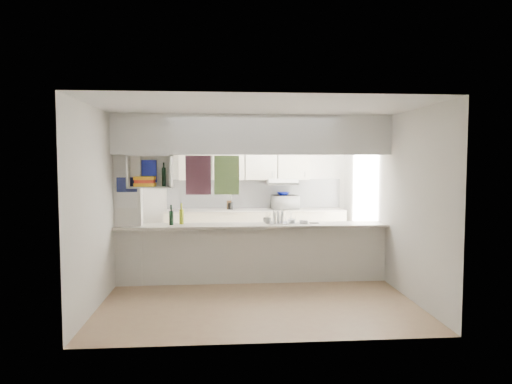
{
  "coord_description": "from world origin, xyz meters",
  "views": [
    {
      "loc": [
        -0.49,
        -7.04,
        1.92
      ],
      "look_at": [
        0.09,
        0.5,
        1.39
      ],
      "focal_mm": 32.0,
      "sensor_mm": 36.0,
      "label": 1
    }
  ],
  "objects": [
    {
      "name": "floor",
      "position": [
        0.0,
        0.0,
        0.0
      ],
      "size": [
        4.8,
        4.8,
        0.0
      ],
      "primitive_type": "plane",
      "color": "#A67E60",
      "rests_on": "ground"
    },
    {
      "name": "wall_left",
      "position": [
        -2.1,
        0.0,
        1.3
      ],
      "size": [
        0.0,
        4.8,
        4.8
      ],
      "primitive_type": "plane",
      "rotation": [
        1.57,
        0.0,
        1.57
      ],
      "color": "silver",
      "rests_on": "floor"
    },
    {
      "name": "cup",
      "position": [
        0.22,
        -0.06,
        0.99
      ],
      "size": [
        0.17,
        0.17,
        0.1
      ],
      "primitive_type": "imported",
      "rotation": [
        0.0,
        0.0,
        -0.37
      ],
      "color": "white",
      "rests_on": "dish_rack"
    },
    {
      "name": "kitchen_run",
      "position": [
        0.16,
        2.14,
        0.83
      ],
      "size": [
        3.6,
        0.63,
        2.24
      ],
      "color": "beige",
      "rests_on": "floor"
    },
    {
      "name": "plastic_tubs",
      "position": [
        0.71,
        0.06,
        0.95
      ],
      "size": [
        0.48,
        0.21,
        0.06
      ],
      "color": "silver",
      "rests_on": "breakfast_bar"
    },
    {
      "name": "ceiling",
      "position": [
        0.0,
        0.0,
        2.6
      ],
      "size": [
        4.8,
        4.8,
        0.0
      ],
      "primitive_type": "plane",
      "color": "white",
      "rests_on": "wall_back"
    },
    {
      "name": "wall_right",
      "position": [
        2.1,
        0.0,
        1.3
      ],
      "size": [
        0.0,
        4.8,
        4.8
      ],
      "primitive_type": "plane",
      "rotation": [
        1.57,
        0.0,
        -1.57
      ],
      "color": "silver",
      "rests_on": "floor"
    },
    {
      "name": "knife_block",
      "position": [
        -0.33,
        2.18,
        1.01
      ],
      "size": [
        0.1,
        0.08,
        0.18
      ],
      "primitive_type": "cube",
      "rotation": [
        0.0,
        0.0,
        -0.14
      ],
      "color": "#4C321A",
      "rests_on": "bench_top"
    },
    {
      "name": "servery_partition",
      "position": [
        -0.17,
        0.0,
        1.66
      ],
      "size": [
        4.2,
        0.5,
        2.6
      ],
      "color": "silver",
      "rests_on": "floor"
    },
    {
      "name": "wine_bottles",
      "position": [
        -1.18,
        0.05,
        1.04
      ],
      "size": [
        0.22,
        0.15,
        0.33
      ],
      "color": "black",
      "rests_on": "breakfast_bar"
    },
    {
      "name": "cubby_shelf",
      "position": [
        -1.57,
        -0.06,
        1.71
      ],
      "size": [
        0.65,
        0.35,
        0.5
      ],
      "color": "white",
      "rests_on": "bulkhead"
    },
    {
      "name": "bowl",
      "position": [
        0.77,
        2.14,
        1.24
      ],
      "size": [
        0.26,
        0.26,
        0.06
      ],
      "primitive_type": "imported",
      "color": "navy",
      "rests_on": "microwave"
    },
    {
      "name": "wall_back",
      "position": [
        0.0,
        2.4,
        1.3
      ],
      "size": [
        4.2,
        0.0,
        4.2
      ],
      "primitive_type": "plane",
      "rotation": [
        1.57,
        0.0,
        0.0
      ],
      "color": "silver",
      "rests_on": "floor"
    },
    {
      "name": "microwave",
      "position": [
        0.81,
        2.12,
        1.06
      ],
      "size": [
        0.56,
        0.42,
        0.28
      ],
      "primitive_type": "imported",
      "rotation": [
        0.0,
        0.0,
        3.29
      ],
      "color": "white",
      "rests_on": "bench_top"
    },
    {
      "name": "dish_rack",
      "position": [
        0.44,
        0.05,
        1.01
      ],
      "size": [
        0.44,
        0.34,
        0.23
      ],
      "rotation": [
        0.0,
        0.0,
        0.04
      ],
      "color": "silver",
      "rests_on": "breakfast_bar"
    },
    {
      "name": "utensil_jar",
      "position": [
        -0.3,
        2.15,
        0.99
      ],
      "size": [
        0.1,
        0.1,
        0.14
      ],
      "primitive_type": "cylinder",
      "color": "black",
      "rests_on": "bench_top"
    }
  ]
}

